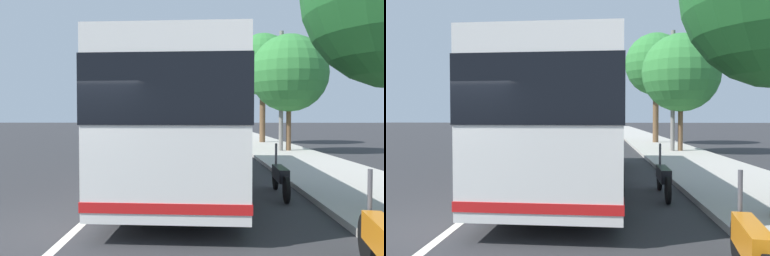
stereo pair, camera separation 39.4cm
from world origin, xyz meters
TOP-DOWN VIEW (x-y plane):
  - ground_plane at (0.00, 0.00)m, footprint 220.00×220.00m
  - sidewalk_curb at (10.00, -6.52)m, footprint 110.00×3.60m
  - lane_divider_line at (10.00, 0.00)m, footprint 110.00×0.16m
  - coach_bus at (4.77, -1.89)m, footprint 11.30×3.13m
  - motorcycle_angled at (-2.05, -4.27)m, footprint 2.16×0.42m
  - motorcycle_mid_row at (3.04, -4.15)m, footprint 2.24×0.29m
  - car_ahead_same_lane at (36.90, -2.19)m, footprint 4.45×2.02m
  - car_oncoming at (24.94, -1.87)m, footprint 4.04×2.17m
  - car_side_street at (48.82, 1.64)m, footprint 4.36×2.01m
  - roadside_tree_mid_block at (14.15, -6.93)m, footprint 4.13×4.13m
  - roadside_tree_far_block at (20.78, -6.62)m, footprint 4.35×4.35m
  - utility_pole at (14.07, -6.50)m, footprint 0.22×0.22m

SIDE VIEW (x-z plane):
  - ground_plane at x=0.00m, z-range 0.00..0.00m
  - lane_divider_line at x=10.00m, z-range 0.00..0.01m
  - sidewalk_curb at x=10.00m, z-range 0.00..0.14m
  - motorcycle_mid_row at x=3.04m, z-range -0.16..1.09m
  - motorcycle_angled at x=-2.05m, z-range -0.16..1.13m
  - car_oncoming at x=24.94m, z-range -0.03..1.42m
  - car_ahead_same_lane at x=36.90m, z-range -0.03..1.47m
  - car_side_street at x=48.82m, z-range -0.04..1.58m
  - coach_bus at x=4.77m, z-range 0.25..3.62m
  - utility_pole at x=14.07m, z-range 0.00..6.50m
  - roadside_tree_mid_block at x=14.15m, z-range 1.10..7.45m
  - roadside_tree_far_block at x=20.78m, z-range 1.70..9.52m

